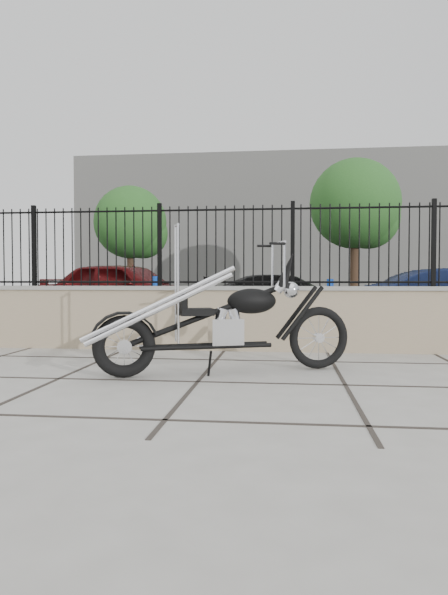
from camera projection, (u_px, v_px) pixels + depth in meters
name	position (u px, v px, depth m)	size (l,w,h in m)	color
ground_plane	(198.00, 382.00, 5.48)	(90.00, 90.00, 0.00)	#99968E
parking_lot	(259.00, 311.00, 17.89)	(30.00, 30.00, 0.00)	black
retaining_wall	(225.00, 318.00, 7.94)	(14.00, 0.36, 0.96)	gray
iron_fence	(225.00, 246.00, 7.91)	(14.00, 0.08, 1.20)	black
background_building	(271.00, 230.00, 31.65)	(22.00, 6.00, 8.00)	beige
chopper_motorcycle	(221.00, 298.00, 5.94)	(2.83, 0.50, 1.70)	black
car_red	(126.00, 291.00, 13.13)	(1.79, 4.45, 1.52)	#4A0A0B
car_black	(287.00, 299.00, 12.90)	(1.65, 4.05, 1.17)	black
bollard_a	(156.00, 306.00, 10.09)	(0.13, 0.13, 1.12)	#0E25D9
bollard_b	(330.00, 307.00, 10.04)	(0.13, 0.13, 1.07)	#0B15A6
tree_left	(130.00, 219.00, 22.12)	(3.02, 3.02, 5.10)	#382619
tree_right	(355.00, 200.00, 21.01)	(3.57, 3.57, 6.02)	#382619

